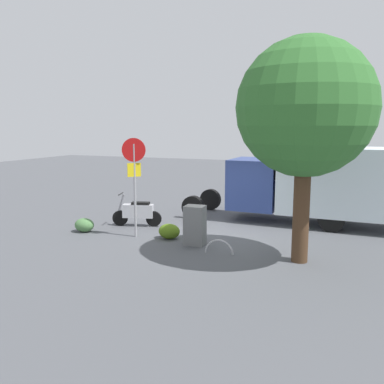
# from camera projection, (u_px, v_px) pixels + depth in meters

# --- Properties ---
(ground_plane) EXTENTS (60.00, 60.00, 0.00)m
(ground_plane) POSITION_uv_depth(u_px,v_px,m) (219.00, 237.00, 13.58)
(ground_plane) COLOR #4D4F54
(box_truck_near) EXTENTS (8.41, 2.33, 2.85)m
(box_truck_near) POSITION_uv_depth(u_px,v_px,m) (319.00, 182.00, 15.06)
(box_truck_near) COLOR black
(box_truck_near) RESTS_ON ground
(motorcycle) EXTENTS (1.77, 0.75, 1.20)m
(motorcycle) POSITION_uv_depth(u_px,v_px,m) (138.00, 212.00, 14.96)
(motorcycle) COLOR black
(motorcycle) RESTS_ON ground
(stop_sign) EXTENTS (0.71, 0.33, 3.23)m
(stop_sign) POSITION_uv_depth(u_px,v_px,m) (134.00, 172.00, 13.25)
(stop_sign) COLOR #9E9EA3
(stop_sign) RESTS_ON ground
(street_tree) EXTENTS (3.55, 3.55, 5.84)m
(street_tree) POSITION_uv_depth(u_px,v_px,m) (306.00, 109.00, 10.47)
(street_tree) COLOR #47301E
(street_tree) RESTS_ON ground
(utility_cabinet) EXTENTS (0.63, 0.52, 1.22)m
(utility_cabinet) POSITION_uv_depth(u_px,v_px,m) (195.00, 225.00, 12.58)
(utility_cabinet) COLOR slate
(utility_cabinet) RESTS_ON ground
(bike_rack_hoop) EXTENTS (0.85, 0.10, 0.85)m
(bike_rack_hoop) POSITION_uv_depth(u_px,v_px,m) (219.00, 254.00, 11.77)
(bike_rack_hoop) COLOR #B7B7BC
(bike_rack_hoop) RESTS_ON ground
(shrub_near_sign) EXTENTS (0.69, 0.57, 0.47)m
(shrub_near_sign) POSITION_uv_depth(u_px,v_px,m) (84.00, 225.00, 14.19)
(shrub_near_sign) COLOR #4D7B45
(shrub_near_sign) RESTS_ON ground
(shrub_mid_verge) EXTENTS (0.71, 0.58, 0.48)m
(shrub_mid_verge) POSITION_uv_depth(u_px,v_px,m) (169.00, 231.00, 13.32)
(shrub_mid_verge) COLOR #4E7018
(shrub_mid_verge) RESTS_ON ground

